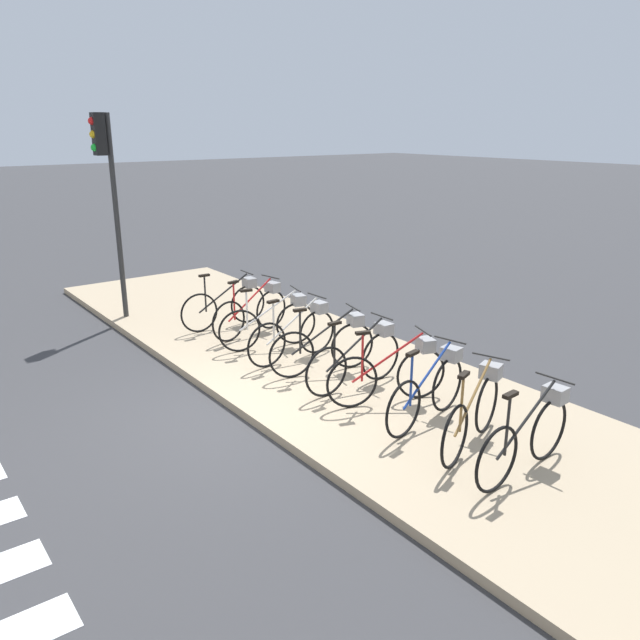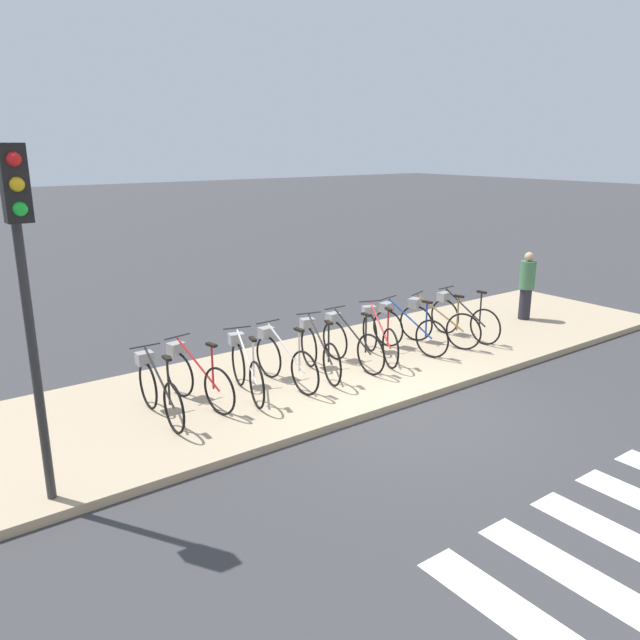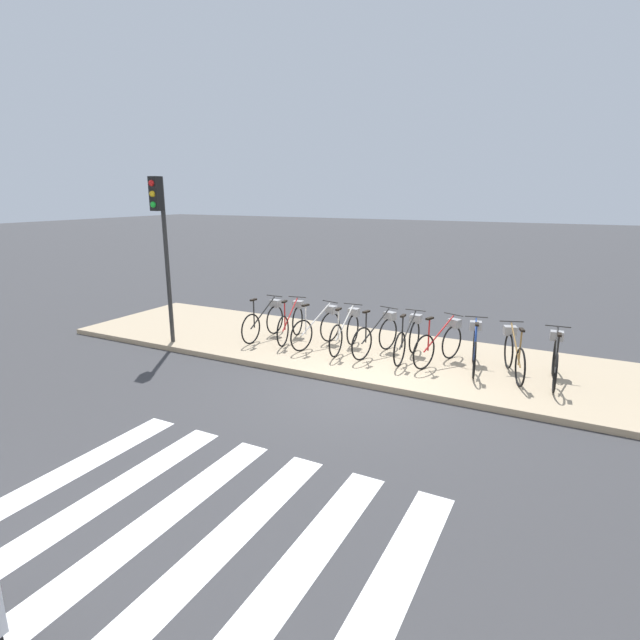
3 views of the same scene
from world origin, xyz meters
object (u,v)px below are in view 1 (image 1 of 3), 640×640
Objects in this scene: parked_bicycle_4 at (328,343)px; parked_bicycle_8 at (475,409)px; parked_bicycle_2 at (273,321)px; traffic_light at (107,175)px; parked_bicycle_3 at (297,332)px; parked_bicycle_5 at (359,356)px; parked_bicycle_6 at (393,371)px; parked_bicycle_0 at (228,303)px; parked_bicycle_1 at (254,309)px; parked_bicycle_9 at (529,433)px; parked_bicycle_7 at (431,387)px.

parked_bicycle_4 and parked_bicycle_8 have the same top height.
traffic_light is (-3.30, -1.46, 2.30)m from parked_bicycle_2.
parked_bicycle_3 is 1.46m from parked_bicycle_5.
parked_bicycle_6 is at bearing 2.11° from parked_bicycle_3.
parked_bicycle_2 is 0.98× the size of parked_bicycle_5.
parked_bicycle_3 is 2.16m from parked_bicycle_6.
traffic_light reaches higher than parked_bicycle_4.
parked_bicycle_2 is 1.03× the size of parked_bicycle_6.
traffic_light is at bearing -162.37° from parked_bicycle_4.
traffic_light is (-1.82, -1.42, 2.30)m from parked_bicycle_0.
parked_bicycle_1 and parked_bicycle_9 have the same top height.
parked_bicycle_9 is (5.06, 0.00, 0.00)m from parked_bicycle_2.
traffic_light is at bearing -164.33° from parked_bicycle_5.
parked_bicycle_1 is 1.04× the size of parked_bicycle_8.
parked_bicycle_5 and parked_bicycle_9 have the same top height.
parked_bicycle_9 is at bearing 0.42° from parked_bicycle_0.
parked_bicycle_1 is 1.00× the size of parked_bicycle_7.
parked_bicycle_3 is 0.75m from parked_bicycle_4.
parked_bicycle_1 and parked_bicycle_3 have the same top height.
parked_bicycle_8 and parked_bicycle_9 have the same top height.
parked_bicycle_8 is (4.31, 0.01, 0.00)m from parked_bicycle_2.
parked_bicycle_2 is 1.00× the size of parked_bicycle_4.
parked_bicycle_0 and parked_bicycle_1 have the same top height.
parked_bicycle_8 is at bearing -0.70° from parked_bicycle_4.
parked_bicycle_1 and parked_bicycle_7 have the same top height.
parked_bicycle_5 is at bearing 178.51° from parked_bicycle_8.
parked_bicycle_9 is at bearing 9.96° from traffic_light.
parked_bicycle_1 is 0.82m from parked_bicycle_2.
parked_bicycle_4 is at bearing 3.61° from parked_bicycle_3.
parked_bicycle_6 is 0.96× the size of parked_bicycle_7.
parked_bicycle_7 is 7.39m from traffic_light.
parked_bicycle_3 is 1.05× the size of parked_bicycle_8.
parked_bicycle_3 and parked_bicycle_7 have the same top height.
parked_bicycle_2 and parked_bicycle_3 have the same top height.
parked_bicycle_1 is at bearing 13.80° from parked_bicycle_0.
traffic_light reaches higher than parked_bicycle_0.
parked_bicycle_5 is 1.00× the size of parked_bicycle_9.
traffic_light is (-6.16, -1.54, 2.30)m from parked_bicycle_6.
traffic_light is at bearing -169.03° from parked_bicycle_8.
parked_bicycle_2 is 5.06m from parked_bicycle_9.
parked_bicycle_4 is (2.27, -0.07, 0.00)m from parked_bicycle_1.
parked_bicycle_5 is 1.05× the size of parked_bicycle_8.
traffic_light reaches higher than parked_bicycle_7.
parked_bicycle_1 is 5.13m from parked_bicycle_8.
parked_bicycle_7 is at bearing 1.35° from parked_bicycle_3.
parked_bicycle_0 is at bearing -179.45° from parked_bicycle_8.
parked_bicycle_4 and parked_bicycle_5 have the same top height.
traffic_light reaches higher than parked_bicycle_8.
parked_bicycle_0 is 1.02× the size of parked_bicycle_4.
parked_bicycle_0 is at bearing 37.92° from traffic_light.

